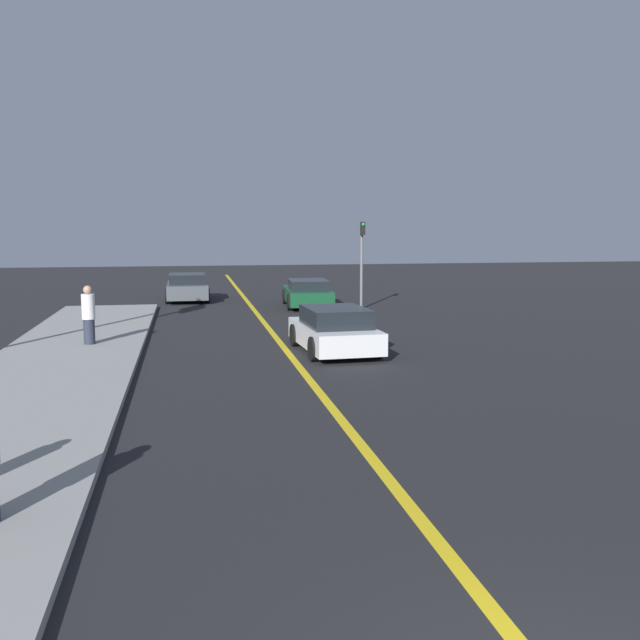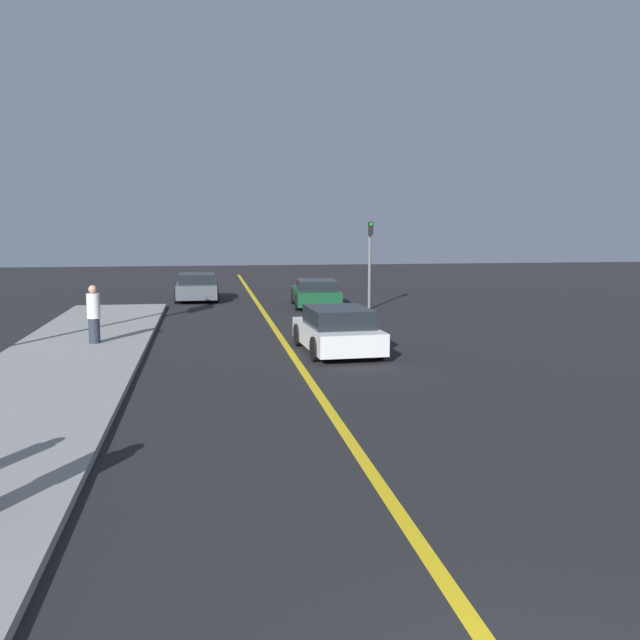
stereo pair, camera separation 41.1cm
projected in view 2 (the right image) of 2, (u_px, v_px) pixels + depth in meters
The scene contains 7 objects.
road_center_line at pixel (283, 341), 22.24m from camera, with size 0.20×60.00×0.01m.
sidewalk_left at pixel (56, 371), 17.37m from camera, with size 3.83×27.99×0.14m.
car_near_right_lane at pixel (337, 330), 20.18m from camera, with size 2.15×4.10×1.30m.
car_ahead_center at pixel (316, 293), 31.44m from camera, with size 2.18×4.33×1.21m.
car_far_distant at pixel (197, 287), 34.05m from camera, with size 2.01×4.01×1.30m.
pedestrian_far_standing at pixel (94, 314), 20.87m from camera, with size 0.38×0.38×1.71m.
traffic_light at pixel (370, 255), 30.26m from camera, with size 0.18×0.40×3.72m.
Camera 2 is at (-2.34, -3.86, 3.61)m, focal length 40.00 mm.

